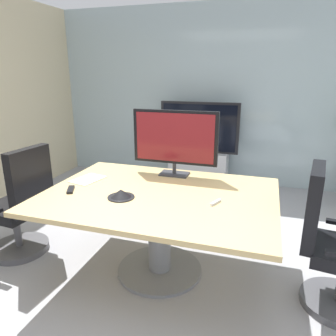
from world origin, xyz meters
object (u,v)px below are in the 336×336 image
at_px(office_chair_left, 21,211).
at_px(office_chair_right, 332,251).
at_px(wall_display_unit, 199,158).
at_px(remote_control, 71,190).
at_px(conference_phone, 121,194).
at_px(conference_table, 159,212).
at_px(tv_monitor, 175,139).

height_order(office_chair_left, office_chair_right, same).
xyz_separation_m(wall_display_unit, remote_control, (-0.59, -2.51, 0.32)).
bearing_deg(conference_phone, wall_display_unit, 87.52).
bearing_deg(office_chair_right, conference_table, 98.72).
distance_m(tv_monitor, remote_control, 1.07).
bearing_deg(remote_control, conference_phone, -28.60).
distance_m(conference_phone, remote_control, 0.49).
relative_size(office_chair_left, remote_control, 6.41).
distance_m(office_chair_left, conference_phone, 1.15).
relative_size(office_chair_right, tv_monitor, 1.30).
bearing_deg(wall_display_unit, office_chair_right, -56.90).
bearing_deg(conference_phone, remote_control, 178.50).
relative_size(tv_monitor, remote_control, 4.94).
height_order(tv_monitor, wall_display_unit, tv_monitor).
height_order(tv_monitor, conference_phone, tv_monitor).
distance_m(office_chair_right, tv_monitor, 1.62).
relative_size(wall_display_unit, conference_phone, 5.95).
bearing_deg(conference_table, remote_control, -167.26).
height_order(conference_table, wall_display_unit, wall_display_unit).
height_order(wall_display_unit, remote_control, wall_display_unit).
xyz_separation_m(conference_table, wall_display_unit, (-0.16, 2.34, -0.14)).
height_order(office_chair_right, wall_display_unit, wall_display_unit).
xyz_separation_m(conference_table, conference_phone, (-0.27, -0.18, 0.20)).
xyz_separation_m(office_chair_right, remote_control, (-2.12, -0.17, 0.31)).
distance_m(wall_display_unit, conference_phone, 2.55).
relative_size(wall_display_unit, remote_control, 7.71).
bearing_deg(tv_monitor, remote_control, -136.44).
xyz_separation_m(tv_monitor, conference_phone, (-0.25, -0.71, -0.33)).
distance_m(office_chair_left, remote_control, 0.69).
relative_size(conference_table, office_chair_right, 1.77).
distance_m(office_chair_right, wall_display_unit, 2.79).
xyz_separation_m(office_chair_left, conference_phone, (1.10, -0.06, 0.33)).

